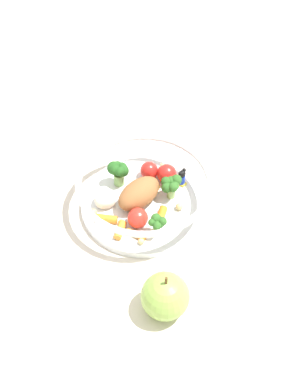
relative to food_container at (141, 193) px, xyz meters
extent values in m
plane|color=silver|center=(-0.02, -0.02, -0.03)|extent=(2.40, 2.40, 0.00)
cylinder|color=white|center=(0.00, 0.00, -0.03)|extent=(0.20, 0.20, 0.01)
torus|color=white|center=(0.00, 0.00, 0.03)|extent=(0.21, 0.21, 0.01)
ellipsoid|color=#935B33|center=(0.00, 0.00, 0.00)|extent=(0.08, 0.09, 0.04)
cylinder|color=#8EB766|center=(0.01, -0.05, -0.01)|extent=(0.01, 0.01, 0.02)
sphere|color=#2D6023|center=(0.01, -0.05, 0.01)|extent=(0.02, 0.02, 0.02)
sphere|color=#2D6023|center=(0.01, -0.04, 0.01)|extent=(0.02, 0.02, 0.02)
sphere|color=#2D6023|center=(0.00, -0.04, 0.01)|extent=(0.02, 0.02, 0.02)
sphere|color=#2D6023|center=(0.00, -0.05, 0.01)|extent=(0.01, 0.01, 0.01)
sphere|color=#2D6023|center=(0.00, -0.05, 0.01)|extent=(0.01, 0.01, 0.01)
sphere|color=#2D6023|center=(0.01, -0.06, 0.01)|extent=(0.02, 0.02, 0.02)
cylinder|color=#7FAD5B|center=(0.04, 0.03, -0.01)|extent=(0.02, 0.02, 0.02)
sphere|color=#23561E|center=(0.05, 0.03, 0.01)|extent=(0.02, 0.02, 0.02)
sphere|color=#23561E|center=(0.04, 0.04, 0.01)|extent=(0.02, 0.02, 0.02)
sphere|color=#23561E|center=(0.04, 0.04, 0.02)|extent=(0.02, 0.02, 0.02)
sphere|color=#23561E|center=(0.03, 0.03, 0.02)|extent=(0.02, 0.02, 0.02)
sphere|color=#23561E|center=(0.04, 0.03, 0.01)|extent=(0.02, 0.02, 0.02)
sphere|color=#23561E|center=(0.04, 0.03, 0.01)|extent=(0.02, 0.02, 0.02)
cylinder|color=#7FAD5B|center=(-0.07, -0.02, -0.01)|extent=(0.01, 0.01, 0.02)
sphere|color=#2D6023|center=(-0.06, -0.02, 0.01)|extent=(0.02, 0.02, 0.02)
sphere|color=#2D6023|center=(-0.06, -0.01, 0.01)|extent=(0.01, 0.01, 0.01)
sphere|color=#2D6023|center=(-0.07, -0.01, 0.01)|extent=(0.01, 0.01, 0.01)
sphere|color=#2D6023|center=(-0.07, -0.02, 0.01)|extent=(0.01, 0.01, 0.01)
sphere|color=#2D6023|center=(-0.07, -0.02, 0.01)|extent=(0.01, 0.01, 0.01)
sphere|color=#2D6023|center=(-0.07, -0.02, 0.01)|extent=(0.01, 0.01, 0.01)
sphere|color=#2D6023|center=(-0.06, -0.03, 0.01)|extent=(0.01, 0.01, 0.01)
sphere|color=#2D6023|center=(-0.06, -0.02, 0.01)|extent=(0.01, 0.01, 0.01)
sphere|color=white|center=(0.01, 0.06, -0.01)|extent=(0.02, 0.02, 0.02)
sphere|color=white|center=(0.00, 0.06, -0.01)|extent=(0.03, 0.03, 0.03)
sphere|color=white|center=(0.00, 0.06, -0.01)|extent=(0.03, 0.03, 0.03)
sphere|color=white|center=(0.00, 0.05, -0.01)|extent=(0.03, 0.03, 0.03)
sphere|color=white|center=(0.00, 0.05, -0.01)|extent=(0.03, 0.03, 0.03)
cube|color=yellow|center=(0.03, -0.07, -0.02)|extent=(0.02, 0.02, 0.00)
cylinder|color=#1933B2|center=(0.03, -0.07, -0.01)|extent=(0.02, 0.02, 0.02)
sphere|color=black|center=(0.03, -0.07, 0.00)|extent=(0.01, 0.01, 0.01)
sphere|color=black|center=(0.04, -0.07, 0.01)|extent=(0.01, 0.01, 0.01)
sphere|color=black|center=(0.03, -0.07, 0.01)|extent=(0.01, 0.01, 0.01)
cylinder|color=orange|center=(-0.06, 0.04, -0.01)|extent=(0.03, 0.02, 0.01)
cylinder|color=orange|center=(-0.07, 0.01, -0.01)|extent=(0.02, 0.03, 0.01)
cylinder|color=orange|center=(0.03, -0.02, -0.01)|extent=(0.03, 0.02, 0.01)
cylinder|color=orange|center=(-0.03, -0.03, -0.01)|extent=(0.03, 0.02, 0.01)
cylinder|color=orange|center=(-0.04, 0.06, -0.01)|extent=(0.02, 0.03, 0.01)
sphere|color=red|center=(0.05, -0.02, 0.00)|extent=(0.03, 0.03, 0.03)
sphere|color=red|center=(0.04, -0.05, 0.00)|extent=(0.03, 0.03, 0.03)
sphere|color=red|center=(-0.05, 0.01, 0.00)|extent=(0.03, 0.03, 0.03)
sphere|color=#D1B775|center=(-0.08, 0.01, -0.01)|extent=(0.01, 0.01, 0.01)
sphere|color=#D1B775|center=(-0.02, 0.08, -0.01)|extent=(0.01, 0.01, 0.01)
sphere|color=tan|center=(0.03, 0.00, -0.01)|extent=(0.01, 0.01, 0.01)
sphere|color=tan|center=(-0.04, 0.03, -0.01)|extent=(0.01, 0.01, 0.01)
sphere|color=#D1B775|center=(-0.02, -0.06, -0.01)|extent=(0.01, 0.01, 0.01)
sphere|color=#D1B775|center=(0.07, -0.04, -0.01)|extent=(0.01, 0.01, 0.01)
sphere|color=#8CB74C|center=(-0.18, -0.02, 0.00)|extent=(0.07, 0.07, 0.07)
cylinder|color=brown|center=(-0.18, -0.02, 0.04)|extent=(0.00, 0.00, 0.01)
cube|color=white|center=(0.19, 0.17, -0.03)|extent=(0.15, 0.16, 0.01)
camera|label=1|loc=(-0.53, 0.04, 0.60)|focal=48.02mm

